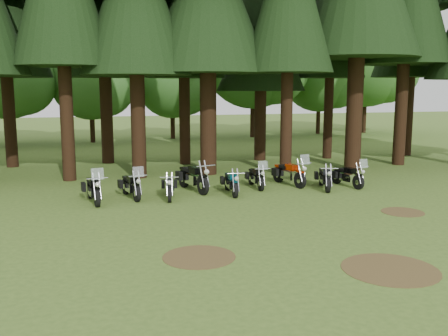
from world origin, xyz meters
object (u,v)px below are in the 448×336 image
(motorcycle_4, at_px, (231,183))
(motorcycle_5, at_px, (256,178))
(motorcycle_1, at_px, (131,186))
(motorcycle_8, at_px, (347,176))
(motorcycle_2, at_px, (169,187))
(motorcycle_7, at_px, (325,178))
(motorcycle_6, at_px, (289,174))
(motorcycle_3, at_px, (193,178))
(motorcycle_0, at_px, (93,190))

(motorcycle_4, height_order, motorcycle_5, motorcycle_5)
(motorcycle_1, bearing_deg, motorcycle_8, -12.39)
(motorcycle_2, bearing_deg, motorcycle_5, 23.66)
(motorcycle_5, bearing_deg, motorcycle_7, -17.59)
(motorcycle_1, height_order, motorcycle_7, motorcycle_1)
(motorcycle_6, relative_size, motorcycle_7, 1.12)
(motorcycle_5, bearing_deg, motorcycle_3, -178.83)
(motorcycle_1, distance_m, motorcycle_3, 2.58)
(motorcycle_2, height_order, motorcycle_7, motorcycle_7)
(motorcycle_5, bearing_deg, motorcycle_2, -162.53)
(motorcycle_5, height_order, motorcycle_7, motorcycle_5)
(motorcycle_0, bearing_deg, motorcycle_5, 0.48)
(motorcycle_0, relative_size, motorcycle_1, 1.06)
(motorcycle_0, bearing_deg, motorcycle_7, -7.98)
(motorcycle_1, relative_size, motorcycle_8, 1.04)
(motorcycle_1, bearing_deg, motorcycle_3, 3.38)
(motorcycle_1, height_order, motorcycle_8, motorcycle_1)
(motorcycle_3, distance_m, motorcycle_7, 5.36)
(motorcycle_7, bearing_deg, motorcycle_8, 26.78)
(motorcycle_2, xyz_separation_m, motorcycle_8, (7.52, 0.20, 0.01))
(motorcycle_2, distance_m, motorcycle_5, 3.89)
(motorcycle_8, bearing_deg, motorcycle_1, 168.62)
(motorcycle_4, bearing_deg, motorcycle_3, 148.15)
(motorcycle_6, xyz_separation_m, motorcycle_8, (2.24, -0.90, -0.05))
(motorcycle_2, xyz_separation_m, motorcycle_6, (5.28, 1.11, 0.06))
(motorcycle_2, relative_size, motorcycle_3, 0.83)
(motorcycle_1, relative_size, motorcycle_6, 0.93)
(motorcycle_2, bearing_deg, motorcycle_6, 20.90)
(motorcycle_2, distance_m, motorcycle_3, 1.55)
(motorcycle_2, bearing_deg, motorcycle_0, -171.59)
(motorcycle_1, xyz_separation_m, motorcycle_8, (8.90, -0.21, -0.02))
(motorcycle_3, distance_m, motorcycle_5, 2.64)
(motorcycle_4, bearing_deg, motorcycle_6, 24.21)
(motorcycle_6, relative_size, motorcycle_8, 1.12)
(motorcycle_6, bearing_deg, motorcycle_2, 179.54)
(motorcycle_1, distance_m, motorcycle_6, 6.70)
(motorcycle_2, xyz_separation_m, motorcycle_4, (2.43, 0.09, 0.00))
(motorcycle_1, distance_m, motorcycle_8, 8.90)
(motorcycle_2, distance_m, motorcycle_6, 5.40)
(motorcycle_4, relative_size, motorcycle_5, 1.02)
(motorcycle_0, xyz_separation_m, motorcycle_7, (9.13, -0.02, -0.04))
(motorcycle_7, bearing_deg, motorcycle_0, -163.14)
(motorcycle_1, height_order, motorcycle_3, motorcycle_1)
(motorcycle_3, bearing_deg, motorcycle_8, -21.79)
(motorcycle_0, relative_size, motorcycle_8, 1.10)
(motorcycle_1, xyz_separation_m, motorcycle_3, (2.50, 0.64, 0.06))
(motorcycle_5, distance_m, motorcycle_6, 1.52)
(motorcycle_6, height_order, motorcycle_7, motorcycle_6)
(motorcycle_1, xyz_separation_m, motorcycle_7, (7.76, -0.41, -0.01))
(motorcycle_2, xyz_separation_m, motorcycle_5, (3.76, 0.98, 0.00))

